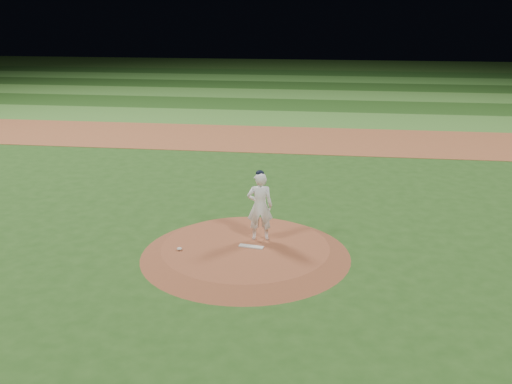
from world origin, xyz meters
The scene contains 12 objects.
ground centered at (0.00, 0.00, 0.00)m, with size 120.00×120.00×0.00m, color #254C18.
infield_dirt_band centered at (0.00, 14.00, 0.01)m, with size 70.00×6.00×0.02m, color brown.
outfield_stripe_0 centered at (0.00, 19.50, 0.01)m, with size 70.00×5.00×0.02m, color #3F772B.
outfield_stripe_1 centered at (0.00, 24.50, 0.01)m, with size 70.00×5.00×0.02m, color #204717.
outfield_stripe_2 centered at (0.00, 29.50, 0.01)m, with size 70.00×5.00×0.02m, color #3E762B.
outfield_stripe_3 centered at (0.00, 34.50, 0.01)m, with size 70.00×5.00×0.02m, color #1D4315.
outfield_stripe_4 centered at (0.00, 39.50, 0.01)m, with size 70.00×5.00×0.02m, color #38732A.
outfield_stripe_5 centered at (0.00, 44.50, 0.01)m, with size 70.00×5.00×0.02m, color #1C4416.
pitchers_mound centered at (0.00, 0.00, 0.12)m, with size 5.50×5.50×0.25m, color brown.
pitching_rubber centered at (0.16, -0.05, 0.27)m, with size 0.65×0.16×0.03m, color silver.
rosin_bag centered at (-1.65, -0.49, 0.29)m, with size 0.13×0.13×0.07m, color beige.
pitcher_on_mound centered at (0.31, 0.52, 1.20)m, with size 0.74×0.54×1.93m.
Camera 1 is at (2.16, -13.60, 6.19)m, focal length 40.00 mm.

